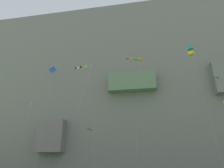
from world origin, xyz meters
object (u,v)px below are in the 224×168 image
at_px(kite_delta_high_right, 221,83).
at_px(kite_box_low_center, 191,51).
at_px(kite_windsock_low_left, 136,59).
at_px(kite_banner_far_left, 91,133).
at_px(kite_diamond_upper_mid, 52,71).
at_px(kite_banner_low_right, 83,70).
at_px(kite_diamond_high_center, 30,108).

height_order(kite_delta_high_right, kite_box_low_center, kite_box_low_center).
relative_size(kite_windsock_low_left, kite_banner_far_left, 2.56).
bearing_deg(kite_box_low_center, kite_delta_high_right, 25.88).
relative_size(kite_diamond_upper_mid, kite_windsock_low_left, 1.12).
distance_m(kite_banner_far_left, kite_banner_low_right, 16.07).
xyz_separation_m(kite_delta_high_right, kite_box_low_center, (-5.74, -2.78, 7.19)).
xyz_separation_m(kite_banner_far_left, kite_diamond_high_center, (-11.50, -10.10, 4.43)).
relative_size(kite_box_low_center, kite_diamond_high_center, 1.71).
bearing_deg(kite_box_low_center, kite_banner_far_left, 161.00).
distance_m(kite_delta_high_right, kite_box_low_center, 9.61).
distance_m(kite_diamond_upper_mid, kite_banner_far_left, 24.13).
relative_size(kite_diamond_upper_mid, kite_diamond_high_center, 1.97).
distance_m(kite_box_low_center, kite_diamond_high_center, 38.41).
relative_size(kite_box_low_center, kite_banner_low_right, 1.10).
height_order(kite_windsock_low_left, kite_box_low_center, kite_windsock_low_left).
xyz_separation_m(kite_diamond_upper_mid, kite_banner_far_left, (13.85, -2.38, -19.62)).
relative_size(kite_diamond_high_center, kite_banner_low_right, 0.65).
xyz_separation_m(kite_diamond_upper_mid, kite_windsock_low_left, (26.46, -6.55, -1.88)).
relative_size(kite_diamond_upper_mid, kite_banner_low_right, 1.28).
relative_size(kite_banner_far_left, kite_diamond_high_center, 0.69).
height_order(kite_box_low_center, kite_diamond_high_center, kite_box_low_center).
bearing_deg(kite_diamond_upper_mid, kite_box_low_center, -15.79).
distance_m(kite_delta_high_right, kite_banner_far_left, 32.58).
bearing_deg(kite_windsock_low_left, kite_box_low_center, -19.72).
xyz_separation_m(kite_windsock_low_left, kite_diamond_high_center, (-24.12, -5.94, -13.30)).
bearing_deg(kite_diamond_upper_mid, kite_windsock_low_left, -13.90).
height_order(kite_delta_high_right, kite_windsock_low_left, kite_windsock_low_left).
bearing_deg(kite_windsock_low_left, kite_banner_far_left, 161.71).
height_order(kite_windsock_low_left, kite_banner_low_right, kite_windsock_low_left).
distance_m(kite_diamond_upper_mid, kite_banner_low_right, 18.93).
distance_m(kite_delta_high_right, kite_windsock_low_left, 20.18).
distance_m(kite_delta_high_right, kite_banner_low_right, 31.20).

